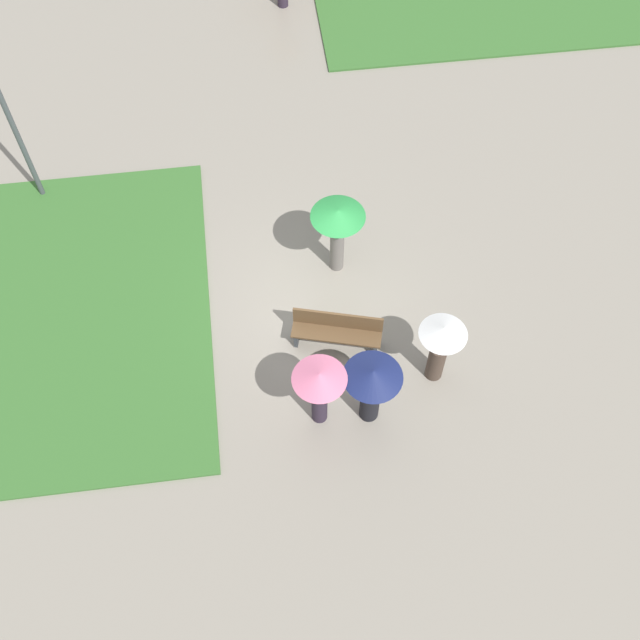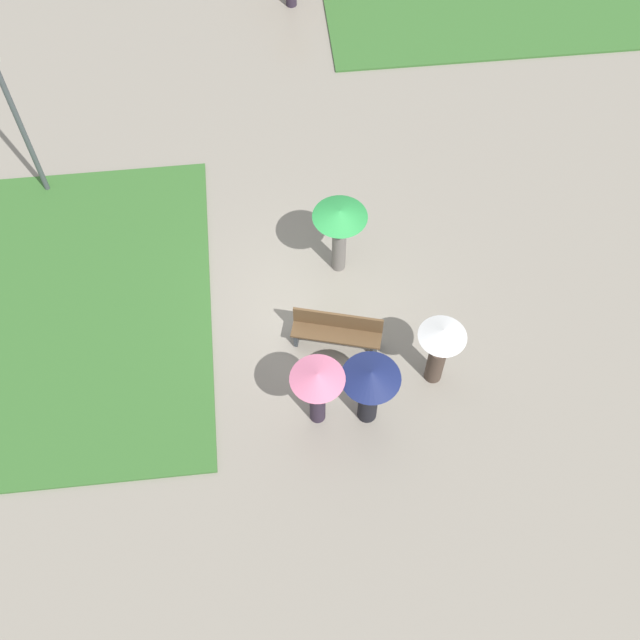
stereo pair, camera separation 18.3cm
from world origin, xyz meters
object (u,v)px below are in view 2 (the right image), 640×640
(crowd_person_pink, at_px, (317,386))
(crowd_person_green, at_px, (340,226))
(lamp_post, at_px, (12,107))
(crowd_person_white, at_px, (440,346))
(park_bench, at_px, (337,330))
(crowd_person_navy, at_px, (370,385))

(crowd_person_pink, bearing_deg, crowd_person_green, 6.60)
(lamp_post, xyz_separation_m, crowd_person_green, (6.54, -2.92, -1.18))
(crowd_person_white, bearing_deg, park_bench, 47.55)
(crowd_person_navy, height_order, crowd_person_white, crowd_person_white)
(crowd_person_navy, distance_m, crowd_person_pink, 0.97)
(park_bench, height_order, crowd_person_pink, crowd_person_pink)
(crowd_person_navy, xyz_separation_m, crowd_person_white, (1.44, 0.71, -0.03))
(park_bench, distance_m, crowd_person_navy, 1.91)
(crowd_person_green, relative_size, crowd_person_pink, 1.07)
(crowd_person_white, bearing_deg, crowd_person_green, 14.34)
(crowd_person_pink, height_order, crowd_person_white, crowd_person_white)
(park_bench, height_order, lamp_post, lamp_post)
(crowd_person_pink, relative_size, crowd_person_white, 0.99)
(crowd_person_pink, distance_m, crowd_person_white, 2.49)
(park_bench, bearing_deg, lamp_post, 157.83)
(park_bench, distance_m, lamp_post, 8.20)
(park_bench, xyz_separation_m, crowd_person_navy, (0.40, -1.71, 0.76))
(park_bench, bearing_deg, crowd_person_white, -13.03)
(park_bench, distance_m, crowd_person_green, 2.16)
(crowd_person_green, relative_size, crowd_person_navy, 1.08)
(park_bench, relative_size, lamp_post, 0.47)
(park_bench, bearing_deg, crowd_person_green, 97.67)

